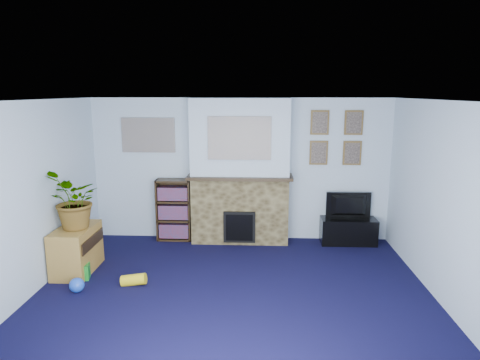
{
  "coord_description": "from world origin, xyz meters",
  "views": [
    {
      "loc": [
        0.32,
        -4.86,
        2.5
      ],
      "look_at": [
        0.06,
        0.76,
        1.33
      ],
      "focal_mm": 32.0,
      "sensor_mm": 36.0,
      "label": 1
    }
  ],
  "objects_px": {
    "tv_stand": "(348,230)",
    "bookshelf": "(174,211)",
    "sideboard": "(76,248)",
    "television": "(349,206)"
  },
  "relations": [
    {
      "from": "tv_stand",
      "to": "bookshelf",
      "type": "bearing_deg",
      "value": 178.51
    },
    {
      "from": "bookshelf",
      "to": "sideboard",
      "type": "relative_size",
      "value": 1.27
    },
    {
      "from": "tv_stand",
      "to": "bookshelf",
      "type": "height_order",
      "value": "bookshelf"
    },
    {
      "from": "bookshelf",
      "to": "sideboard",
      "type": "height_order",
      "value": "bookshelf"
    },
    {
      "from": "television",
      "to": "bookshelf",
      "type": "xyz_separation_m",
      "value": [
        -2.94,
        0.06,
        -0.14
      ]
    },
    {
      "from": "bookshelf",
      "to": "television",
      "type": "bearing_deg",
      "value": -1.1
    },
    {
      "from": "tv_stand",
      "to": "bookshelf",
      "type": "distance_m",
      "value": 2.95
    },
    {
      "from": "bookshelf",
      "to": "tv_stand",
      "type": "bearing_deg",
      "value": -1.49
    },
    {
      "from": "television",
      "to": "bookshelf",
      "type": "height_order",
      "value": "bookshelf"
    },
    {
      "from": "bookshelf",
      "to": "sideboard",
      "type": "distance_m",
      "value": 1.79
    }
  ]
}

